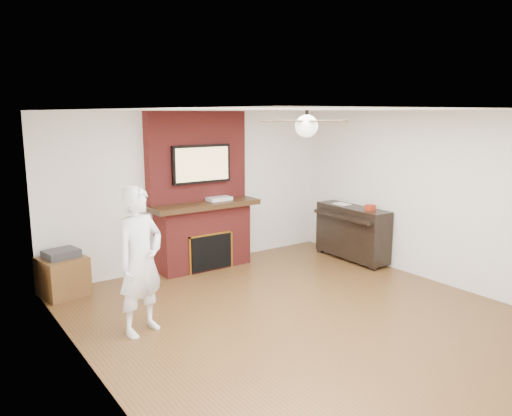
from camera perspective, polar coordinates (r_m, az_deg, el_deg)
room_shell at (r=5.91m, az=5.60°, el=-1.15°), size 5.36×5.86×2.86m
fireplace at (r=8.03m, az=-6.30°, el=0.18°), size 1.78×0.64×2.50m
tv at (r=7.89m, az=-6.25°, el=5.02°), size 1.00×0.08×0.60m
ceiling_fan at (r=5.78m, az=5.80°, el=9.40°), size 1.21×1.21×0.31m
person at (r=5.74m, az=-13.09°, el=-5.91°), size 0.72×0.60×1.69m
side_table at (r=7.37m, az=-21.22°, el=-7.09°), size 0.65×0.65×0.64m
piano at (r=8.61m, az=10.91°, el=-2.65°), size 0.56×1.41×1.01m
cable_box at (r=8.06m, az=-4.24°, el=1.07°), size 0.40×0.24×0.06m
candle_orange at (r=7.98m, az=-6.42°, el=-6.77°), size 0.07×0.07×0.13m
candle_green at (r=8.04m, az=-5.81°, el=-6.76°), size 0.07×0.07×0.09m
candle_cream at (r=8.06m, az=-5.24°, el=-6.63°), size 0.09×0.09×0.11m
candle_blue at (r=8.17m, az=-4.32°, el=-6.46°), size 0.05×0.05×0.09m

